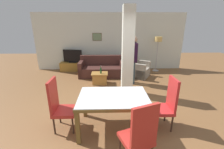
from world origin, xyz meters
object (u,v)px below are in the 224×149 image
dining_table (113,103)px  bottle (101,71)px  dining_chair_head_left (60,104)px  standing_person (134,57)px  sofa (102,69)px  armchair (137,70)px  dining_chair_near_right (140,134)px  tv_screen (73,56)px  floor_lamp (158,42)px  tv_stand (74,66)px  coffee_table (100,78)px  dining_chair_head_right (166,103)px

dining_table → bottle: dining_table is taller
bottle → dining_table: bearing=-81.8°
dining_chair_head_left → standing_person: 3.30m
sofa → armchair: size_ratio=1.67×
dining_chair_near_right → tv_screen: bearing=91.1°
dining_chair_head_left → tv_screen: (-0.66, 4.34, 0.13)m
bottle → floor_lamp: 3.19m
sofa → tv_stand: 1.61m
dining_table → floor_lamp: floor_lamp is taller
tv_screen → tv_stand: bearing=-42.7°
bottle → tv_stand: bottle is taller
dining_chair_near_right → coffee_table: (-0.78, 3.55, -0.37)m
dining_table → dining_chair_head_left: bearing=180.0°
armchair → bottle: 1.75m
dining_table → coffee_table: 2.67m
tv_screen → dining_chair_head_left: bearing=109.1°
dining_chair_near_right → dining_chair_head_left: size_ratio=1.00×
tv_screen → standing_person: bearing=157.1°
dining_table → tv_stand: dining_table is taller
bottle → dining_chair_near_right: bearing=-78.2°
dining_chair_head_left → tv_stand: 4.41m
sofa → bottle: (0.01, -1.00, 0.24)m
dining_table → dining_chair_near_right: size_ratio=1.28×
dining_chair_near_right → floor_lamp: floor_lamp is taller
dining_table → dining_chair_head_left: (-1.12, 0.00, -0.02)m
dining_chair_head_right → coffee_table: size_ratio=1.86×
coffee_table → tv_stand: bearing=128.3°
armchair → floor_lamp: size_ratio=0.70×
sofa → floor_lamp: 2.90m
sofa → coffee_table: bearing=87.5°
dining_chair_near_right → tv_screen: 5.70m
dining_chair_near_right → floor_lamp: 5.53m
bottle → standing_person: (1.21, 0.04, 0.50)m
armchair → standing_person: standing_person is taller
sofa → coffee_table: 0.97m
bottle → standing_person: standing_person is taller
standing_person → armchair: bearing=-22.1°
floor_lamp → dining_chair_head_right: bearing=-104.8°
dining_table → bottle: (-0.37, 2.57, -0.07)m
dining_chair_head_right → sofa: 3.89m
armchair → bottle: armchair is taller
dining_table → dining_chair_head_right: 1.13m
dining_chair_near_right → bottle: dining_chair_near_right is taller
dining_chair_head_left → armchair: dining_chair_head_left is taller
coffee_table → tv_screen: (-1.37, 1.73, 0.50)m
dining_chair_near_right → armchair: dining_chair_near_right is taller
standing_person → dining_chair_near_right: bearing=172.3°
dining_chair_near_right → armchair: 4.41m
dining_chair_near_right → sofa: size_ratio=0.59×
dining_chair_near_right → tv_stand: 5.71m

